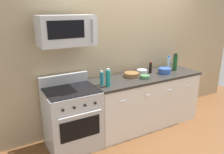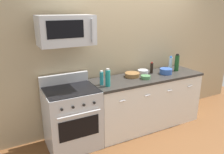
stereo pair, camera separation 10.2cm
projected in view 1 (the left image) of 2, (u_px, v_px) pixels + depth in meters
ground_plane at (144, 123)px, 4.14m from camera, size 6.09×6.09×0.00m
back_wall at (134, 47)px, 4.07m from camera, size 5.08×0.10×2.70m
counter_unit at (146, 100)px, 4.00m from camera, size 1.99×0.66×0.92m
range_oven at (72, 118)px, 3.36m from camera, size 0.76×0.69×1.07m
microwave at (66, 30)px, 3.01m from camera, size 0.74×0.44×0.40m
bottle_soy_sauce_dark at (150, 68)px, 4.01m from camera, size 0.05×0.05×0.20m
bottle_wine_green at (175, 62)px, 4.15m from camera, size 0.08×0.08×0.32m
bottle_dish_soap at (102, 78)px, 3.39m from camera, size 0.06×0.06×0.22m
bottle_sparkling_teal at (108, 78)px, 3.32m from camera, size 0.07×0.07×0.27m
bottle_water_clear at (169, 63)px, 4.22m from camera, size 0.07×0.07×0.26m
bowl_steel_prep at (142, 71)px, 3.98m from camera, size 0.18×0.18×0.07m
bowl_green_glaze at (145, 77)px, 3.71m from camera, size 0.16×0.16×0.06m
bowl_wooden_salad at (132, 74)px, 3.80m from camera, size 0.25×0.25×0.07m
bowl_blue_mixing at (165, 71)px, 3.99m from camera, size 0.22×0.22×0.10m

